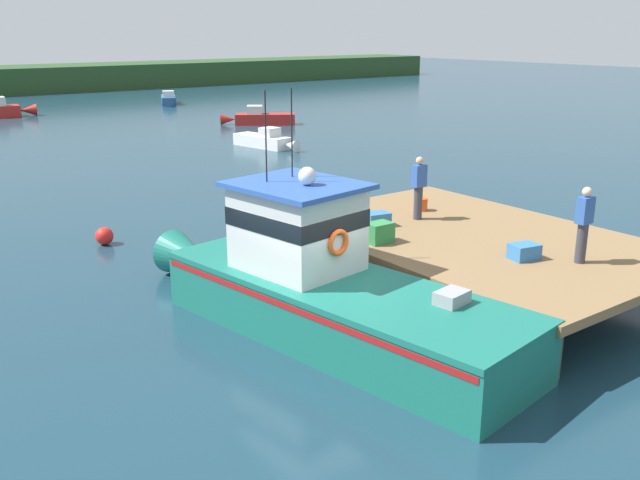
{
  "coord_description": "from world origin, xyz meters",
  "views": [
    {
      "loc": [
        -7.81,
        -10.69,
        5.95
      ],
      "look_at": [
        1.2,
        1.38,
        1.4
      ],
      "focal_mm": 39.51,
      "sensor_mm": 36.0,
      "label": 1
    }
  ],
  "objects": [
    {
      "name": "deckhand_further_back",
      "position": [
        4.75,
        1.9,
        2.06
      ],
      "size": [
        0.36,
        0.22,
        1.63
      ],
      "color": "#383842",
      "rests_on": "dock"
    },
    {
      "name": "moored_boat_mid_harbor",
      "position": [
        16.93,
        42.93,
        0.38
      ],
      "size": [
        2.51,
        4.32,
        1.1
      ],
      "color": "#285184",
      "rests_on": "ground"
    },
    {
      "name": "crate_stack_near_edge",
      "position": [
        2.57,
        0.94,
        1.44
      ],
      "size": [
        0.61,
        0.45,
        0.47
      ],
      "primitive_type": "cube",
      "rotation": [
        0.0,
        0.0,
        -0.02
      ],
      "color": "#2D8442",
      "rests_on": "dock"
    },
    {
      "name": "deckhand_by_the_boat",
      "position": [
        5.01,
        -2.69,
        2.06
      ],
      "size": [
        0.36,
        0.22,
        1.63
      ],
      "color": "#383842",
      "rests_on": "dock"
    },
    {
      "name": "moored_boat_far_right",
      "position": [
        16.23,
        27.91,
        0.41
      ],
      "size": [
        4.43,
        3.46,
        1.2
      ],
      "color": "red",
      "rests_on": "ground"
    },
    {
      "name": "crate_stack_mid_dock",
      "position": [
        4.26,
        -1.83,
        1.36
      ],
      "size": [
        0.68,
        0.55,
        0.33
      ],
      "primitive_type": "cube",
      "rotation": [
        0.0,
        0.0,
        -0.2
      ],
      "color": "#3370B2",
      "rests_on": "dock"
    },
    {
      "name": "crate_single_far",
      "position": [
        3.46,
        2.03,
        1.37
      ],
      "size": [
        0.67,
        0.55,
        0.34
      ],
      "primitive_type": "cube",
      "rotation": [
        0.0,
        0.0,
        -0.19
      ],
      "color": "#3370B2",
      "rests_on": "dock"
    },
    {
      "name": "main_fishing_boat",
      "position": [
        0.11,
        -0.07,
        1.01
      ],
      "size": [
        3.74,
        9.96,
        4.8
      ],
      "color": "#196B5B",
      "rests_on": "ground"
    },
    {
      "name": "mooring_buoy_spare_mooring",
      "position": [
        -1.23,
        8.42,
        0.25
      ],
      "size": [
        0.51,
        0.51,
        0.51
      ],
      "primitive_type": "sphere",
      "color": "red",
      "rests_on": "ground"
    },
    {
      "name": "bait_bucket",
      "position": [
        5.46,
        2.48,
        1.37
      ],
      "size": [
        0.32,
        0.32,
        0.34
      ],
      "primitive_type": "cylinder",
      "color": "#E04C19",
      "rests_on": "dock"
    },
    {
      "name": "moored_boat_outer_mooring",
      "position": [
        11.66,
        20.03,
        0.36
      ],
      "size": [
        1.69,
        4.24,
        1.06
      ],
      "color": "white",
      "rests_on": "ground"
    },
    {
      "name": "dock",
      "position": [
        4.8,
        0.0,
        1.07
      ],
      "size": [
        6.0,
        9.0,
        1.2
      ],
      "color": "#4C3D2D",
      "rests_on": "ground"
    },
    {
      "name": "ground_plane",
      "position": [
        0.0,
        0.0,
        0.0
      ],
      "size": [
        200.0,
        200.0,
        0.0
      ],
      "primitive_type": "plane",
      "color": "#193847"
    }
  ]
}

